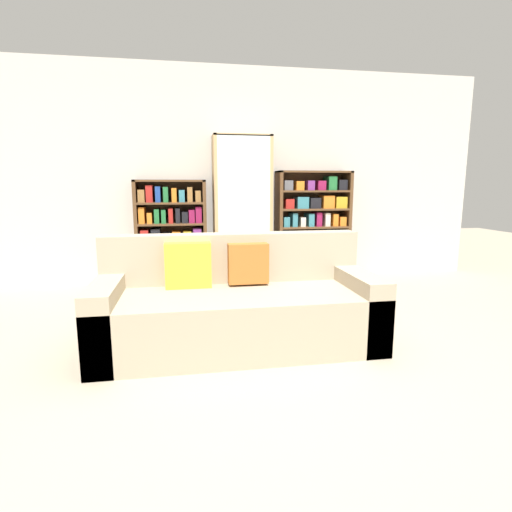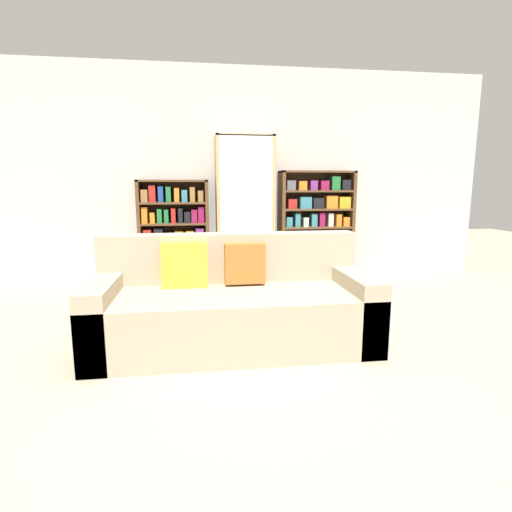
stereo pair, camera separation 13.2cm
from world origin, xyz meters
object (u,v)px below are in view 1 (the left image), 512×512
object	(u,v)px
couch	(237,307)
display_cabinet	(242,212)
bookshelf_right	(313,229)
bookshelf_left	(172,236)
wine_bottle	(279,278)

from	to	relation	value
couch	display_cabinet	world-z (taller)	display_cabinet
display_cabinet	bookshelf_right	xyz separation A→B (m)	(0.93, 0.02, -0.24)
bookshelf_left	wine_bottle	world-z (taller)	bookshelf_left
display_cabinet	bookshelf_right	distance (m)	0.96
wine_bottle	bookshelf_right	bearing A→B (deg)	41.96
display_cabinet	bookshelf_right	world-z (taller)	display_cabinet
couch	bookshelf_right	bearing A→B (deg)	57.67
bookshelf_left	wine_bottle	size ratio (longest dim) A/B	3.36
display_cabinet	wine_bottle	size ratio (longest dim) A/B	4.74
bookshelf_left	display_cabinet	xyz separation A→B (m)	(0.87, -0.02, 0.29)
bookshelf_left	wine_bottle	distance (m)	1.43
couch	wine_bottle	bearing A→B (deg)	64.88
bookshelf_right	couch	bearing A→B (deg)	-122.33
display_cabinet	couch	bearing A→B (deg)	-99.21
display_cabinet	bookshelf_right	size ratio (longest dim) A/B	1.29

